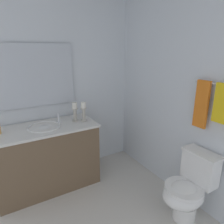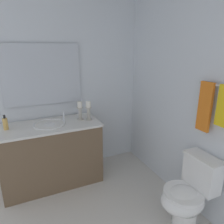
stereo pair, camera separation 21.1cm
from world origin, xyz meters
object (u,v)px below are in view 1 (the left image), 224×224
object	(u,v)px
sink_basin	(45,130)
candle_holder_short	(75,111)
toilet	(188,189)
vanity_cabinet	(47,157)
towel_center	(224,104)
candle_holder_tall	(84,111)
towel_near_vanity	(202,104)
mirror	(34,76)

from	to	relation	value
sink_basin	candle_holder_short	size ratio (longest dim) A/B	1.60
toilet	candle_holder_short	bearing A→B (deg)	-151.83
vanity_cabinet	towel_center	xyz separation A→B (m)	(1.41, 1.32, 0.85)
toilet	sink_basin	bearing A→B (deg)	-139.22
candle_holder_tall	towel_center	xyz separation A→B (m)	(1.37, 0.81, 0.30)
toilet	towel_near_vanity	bearing A→B (deg)	119.88
towel_near_vanity	towel_center	size ratio (longest dim) A/B	1.30
vanity_cabinet	towel_center	world-z (taller)	towel_center
mirror	towel_near_vanity	bearing A→B (deg)	42.21
towel_near_vanity	candle_holder_tall	bearing A→B (deg)	-144.80
candle_holder_tall	towel_center	distance (m)	1.62
vanity_cabinet	mirror	size ratio (longest dim) A/B	1.27
towel_near_vanity	towel_center	distance (m)	0.23
vanity_cabinet	towel_near_vanity	world-z (taller)	towel_near_vanity
candle_holder_tall	towel_center	world-z (taller)	towel_center
toilet	towel_near_vanity	world-z (taller)	towel_near_vanity
sink_basin	candle_holder_short	xyz separation A→B (m)	(-0.02, 0.41, 0.17)
candle_holder_short	toilet	world-z (taller)	candle_holder_short
sink_basin	towel_near_vanity	distance (m)	1.82
sink_basin	towel_near_vanity	xyz separation A→B (m)	(1.18, 1.32, 0.42)
candle_holder_tall	candle_holder_short	world-z (taller)	candle_holder_tall
mirror	toilet	xyz separation A→B (m)	(1.58, 1.12, -1.07)
mirror	towel_near_vanity	world-z (taller)	mirror
towel_center	towel_near_vanity	bearing A→B (deg)	180.00
towel_near_vanity	towel_center	world-z (taller)	same
vanity_cabinet	towel_center	bearing A→B (deg)	43.29
vanity_cabinet	candle_holder_tall	xyz separation A→B (m)	(0.03, 0.51, 0.55)
sink_basin	candle_holder_short	bearing A→B (deg)	93.39
sink_basin	candle_holder_tall	size ratio (longest dim) A/B	1.58
mirror	towel_center	distance (m)	2.15
candle_holder_short	towel_center	bearing A→B (deg)	32.52
candle_holder_tall	toilet	size ratio (longest dim) A/B	0.34
mirror	towel_near_vanity	distance (m)	1.98
candle_holder_short	mirror	bearing A→B (deg)	-121.78
sink_basin	towel_center	xyz separation A→B (m)	(1.41, 1.32, 0.47)
vanity_cabinet	candle_holder_short	size ratio (longest dim) A/B	5.04
mirror	towel_near_vanity	xyz separation A→B (m)	(1.46, 1.32, -0.21)
mirror	sink_basin	bearing A→B (deg)	0.20
mirror	toilet	world-z (taller)	mirror
towel_near_vanity	towel_center	xyz separation A→B (m)	(0.23, 0.00, 0.06)
sink_basin	mirror	size ratio (longest dim) A/B	0.40
mirror	towel_center	world-z (taller)	mirror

